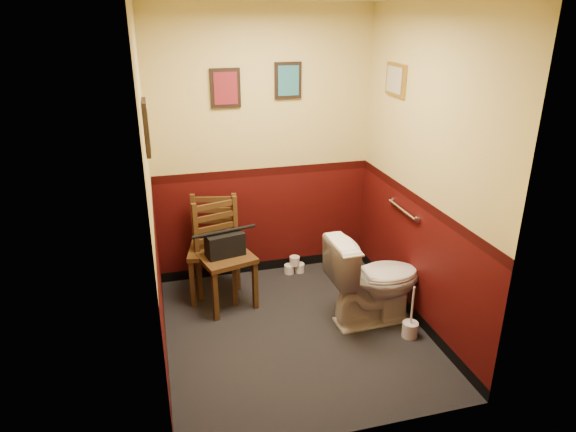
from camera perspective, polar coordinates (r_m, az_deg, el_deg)
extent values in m
cube|color=black|center=(4.61, 0.83, -12.76)|extent=(2.20, 2.40, 0.00)
cube|color=#3B0908|center=(5.11, -2.78, 7.50)|extent=(2.20, 0.00, 2.70)
cube|color=#3B0908|center=(2.95, 7.34, -3.88)|extent=(2.20, 0.00, 2.70)
cube|color=#3B0908|center=(3.86, -14.99, 1.90)|extent=(0.00, 2.40, 2.70)
cube|color=#3B0908|center=(4.41, 14.84, 4.43)|extent=(0.00, 2.40, 2.70)
cylinder|color=silver|center=(4.73, 12.55, 0.69)|extent=(0.03, 0.50, 0.03)
cylinder|color=silver|center=(4.54, 14.19, -0.40)|extent=(0.02, 0.06, 0.06)
cylinder|color=silver|center=(4.95, 11.46, 1.73)|extent=(0.02, 0.06, 0.06)
cube|color=black|center=(4.92, -6.97, 13.92)|extent=(0.28, 0.03, 0.36)
cube|color=maroon|center=(4.90, -6.94, 13.90)|extent=(0.22, 0.01, 0.30)
cube|color=black|center=(5.03, 0.00, 14.83)|extent=(0.26, 0.03, 0.34)
cube|color=#236371|center=(5.02, 0.05, 14.81)|extent=(0.20, 0.01, 0.28)
cube|color=black|center=(3.82, -15.48, 9.48)|extent=(0.03, 0.30, 0.38)
cube|color=tan|center=(3.82, -15.23, 9.50)|extent=(0.01, 0.24, 0.31)
cube|color=olive|center=(4.78, 11.91, 14.61)|extent=(0.03, 0.34, 0.28)
cube|color=tan|center=(4.77, 11.72, 14.61)|extent=(0.01, 0.28, 0.22)
imported|color=white|center=(4.62, 9.53, -7.03)|extent=(0.86, 0.50, 0.82)
cylinder|color=silver|center=(4.64, 13.40, -12.16)|extent=(0.14, 0.14, 0.14)
cylinder|color=silver|center=(4.52, 13.65, -9.78)|extent=(0.02, 0.02, 0.38)
cube|color=#4D3217|center=(4.96, -8.22, -3.73)|extent=(0.55, 0.55, 0.04)
cube|color=#4D3217|center=(4.92, -10.57, -7.35)|extent=(0.05, 0.05, 0.49)
cube|color=#4D3217|center=(5.27, -10.06, -5.25)|extent=(0.05, 0.05, 0.49)
cube|color=#4D3217|center=(4.88, -5.93, -7.32)|extent=(0.05, 0.05, 0.49)
cube|color=#4D3217|center=(5.23, -5.74, -5.20)|extent=(0.05, 0.05, 0.49)
cube|color=#4D3217|center=(5.07, -10.41, -0.24)|extent=(0.05, 0.05, 0.49)
cube|color=#4D3217|center=(5.03, -5.95, -0.16)|extent=(0.05, 0.05, 0.49)
cube|color=#4D3217|center=(5.10, -8.11, -1.63)|extent=(0.37, 0.10, 0.05)
cube|color=#4D3217|center=(5.05, -8.17, -0.49)|extent=(0.37, 0.10, 0.05)
cube|color=#4D3217|center=(5.01, -8.24, 0.67)|extent=(0.37, 0.10, 0.05)
cube|color=#4D3217|center=(4.98, -8.31, 1.85)|extent=(0.37, 0.10, 0.05)
cube|color=#4D3217|center=(4.79, -6.95, -4.55)|extent=(0.57, 0.57, 0.04)
cube|color=#4D3217|center=(4.68, -8.09, -8.76)|extent=(0.05, 0.05, 0.50)
cube|color=#4D3217|center=(5.01, -9.85, -6.70)|extent=(0.05, 0.05, 0.50)
cube|color=#4D3217|center=(4.82, -3.67, -7.61)|extent=(0.05, 0.05, 0.50)
cube|color=#4D3217|center=(5.14, -5.68, -5.69)|extent=(0.05, 0.05, 0.50)
cube|color=#4D3217|center=(4.80, -10.25, -1.43)|extent=(0.05, 0.05, 0.50)
cube|color=#4D3217|center=(4.93, -5.92, -0.52)|extent=(0.05, 0.05, 0.50)
cube|color=#4D3217|center=(4.92, -7.97, -2.46)|extent=(0.37, 0.12, 0.05)
cube|color=#4D3217|center=(4.87, -8.04, -1.27)|extent=(0.37, 0.12, 0.05)
cube|color=#4D3217|center=(4.83, -8.11, -0.06)|extent=(0.37, 0.12, 0.05)
cube|color=#4D3217|center=(4.79, -8.18, 1.17)|extent=(0.37, 0.12, 0.05)
cube|color=black|center=(4.74, -7.02, -3.14)|extent=(0.37, 0.24, 0.22)
cylinder|color=black|center=(4.68, -7.10, -1.71)|extent=(0.30, 0.09, 0.03)
cylinder|color=silver|center=(5.51, 0.13, -5.91)|extent=(0.11, 0.11, 0.10)
cylinder|color=silver|center=(5.54, 1.28, -5.77)|extent=(0.11, 0.11, 0.10)
cylinder|color=silver|center=(5.47, 0.74, -5.00)|extent=(0.11, 0.11, 0.10)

